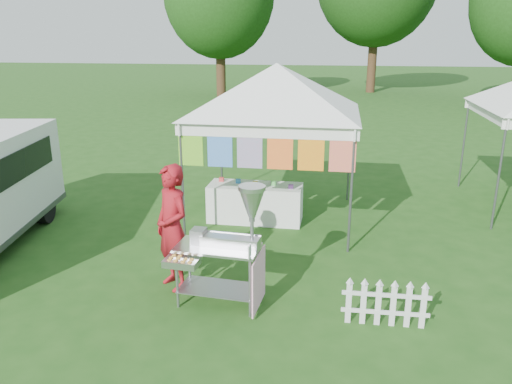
# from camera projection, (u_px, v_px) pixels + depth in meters

# --- Properties ---
(ground) EXTENTS (120.00, 120.00, 0.00)m
(ground) POSITION_uv_depth(u_px,v_px,m) (241.00, 308.00, 6.64)
(ground) COLOR #1E4A15
(ground) RESTS_ON ground
(canopy_main) EXTENTS (4.24, 4.24, 3.45)m
(canopy_main) POSITION_uv_depth(u_px,v_px,m) (277.00, 64.00, 9.05)
(canopy_main) COLOR #59595E
(canopy_main) RESTS_ON ground
(donut_cart) EXTENTS (1.26, 0.78, 1.68)m
(donut_cart) POSITION_uv_depth(u_px,v_px,m) (230.00, 237.00, 6.41)
(donut_cart) COLOR gray
(donut_cart) RESTS_ON ground
(vendor) EXTENTS (0.78, 0.76, 1.81)m
(vendor) POSITION_uv_depth(u_px,v_px,m) (172.00, 228.00, 6.96)
(vendor) COLOR maroon
(vendor) RESTS_ON ground
(picket_fence) EXTENTS (1.08, 0.05, 0.56)m
(picket_fence) POSITION_uv_depth(u_px,v_px,m) (386.00, 305.00, 6.16)
(picket_fence) COLOR silver
(picket_fence) RESTS_ON ground
(display_table) EXTENTS (1.80, 0.70, 0.72)m
(display_table) POSITION_uv_depth(u_px,v_px,m) (255.00, 203.00, 9.70)
(display_table) COLOR white
(display_table) RESTS_ON ground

